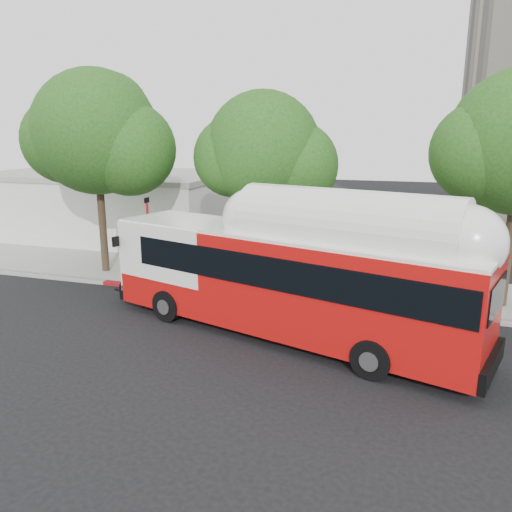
{
  "coord_description": "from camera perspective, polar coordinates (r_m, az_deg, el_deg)",
  "views": [
    {
      "loc": [
        5.31,
        -15.08,
        6.83
      ],
      "look_at": [
        -0.38,
        3.0,
        2.12
      ],
      "focal_mm": 35.0,
      "sensor_mm": 36.0,
      "label": 1
    }
  ],
  "objects": [
    {
      "name": "red_curb_segment",
      "position": [
        21.79,
        -5.9,
        -4.17
      ],
      "size": [
        10.0,
        0.32,
        0.16
      ],
      "primitive_type": "cube",
      "color": "maroon",
      "rests_on": "ground"
    },
    {
      "name": "ground",
      "position": [
        17.39,
        -1.8,
        -9.18
      ],
      "size": [
        120.0,
        120.0,
        0.0
      ],
      "primitive_type": "plane",
      "color": "black",
      "rests_on": "ground"
    },
    {
      "name": "street_tree_mid",
      "position": [
        21.97,
        1.89,
        11.54
      ],
      "size": [
        5.75,
        5.0,
        8.62
      ],
      "color": "#2D2116",
      "rests_on": "ground"
    },
    {
      "name": "signal_pole",
      "position": [
        23.14,
        -12.15,
        1.74
      ],
      "size": [
        0.11,
        0.38,
        4.01
      ],
      "color": "red",
      "rests_on": "ground"
    },
    {
      "name": "curb_strip",
      "position": [
        20.83,
        1.74,
        -4.97
      ],
      "size": [
        60.0,
        0.3,
        0.15
      ],
      "primitive_type": "cube",
      "color": "gray",
      "rests_on": "ground"
    },
    {
      "name": "sidewalk",
      "position": [
        23.23,
        3.48,
        -2.98
      ],
      "size": [
        60.0,
        5.0,
        0.15
      ],
      "primitive_type": "cube",
      "color": "gray",
      "rests_on": "ground"
    },
    {
      "name": "low_commercial_bldg",
      "position": [
        35.22,
        -16.07,
        5.78
      ],
      "size": [
        16.2,
        10.2,
        4.25
      ],
      "color": "silver",
      "rests_on": "ground"
    },
    {
      "name": "street_tree_left",
      "position": [
        24.85,
        -16.82,
        12.86
      ],
      "size": [
        6.67,
        5.8,
        9.74
      ],
      "color": "#2D2116",
      "rests_on": "ground"
    },
    {
      "name": "transit_bus",
      "position": [
        16.84,
        3.52,
        -2.94
      ],
      "size": [
        14.17,
        6.49,
        4.16
      ],
      "rotation": [
        0.0,
        0.0,
        -0.29
      ],
      "color": "#B50E0C",
      "rests_on": "ground"
    }
  ]
}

